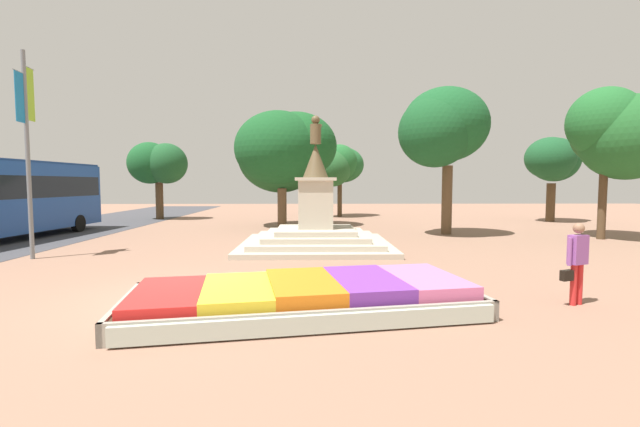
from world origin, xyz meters
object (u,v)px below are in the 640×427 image
(flower_planter, at_px, (307,297))
(banner_pole, at_px, (27,144))
(statue_monument, at_px, (316,228))
(pedestrian_with_handbag, at_px, (577,259))

(flower_planter, bearing_deg, banner_pole, 147.16)
(flower_planter, height_order, statue_monument, statue_monument)
(statue_monument, height_order, banner_pole, banner_pole)
(pedestrian_with_handbag, bearing_deg, banner_pole, 159.06)
(flower_planter, relative_size, statue_monument, 1.24)
(banner_pole, xyz_separation_m, pedestrian_with_handbag, (15.12, -5.78, -2.91))
(banner_pole, relative_size, pedestrian_with_handbag, 3.99)
(pedestrian_with_handbag, bearing_deg, flower_planter, -176.94)
(banner_pole, bearing_deg, flower_planter, -32.84)
(flower_planter, relative_size, banner_pole, 1.05)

